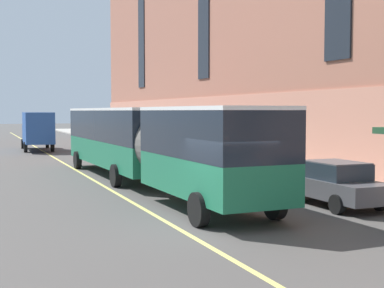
{
  "coord_description": "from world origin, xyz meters",
  "views": [
    {
      "loc": [
        -6.41,
        -13.57,
        3.31
      ],
      "look_at": [
        2.83,
        8.95,
        1.8
      ],
      "focal_mm": 50.0,
      "sensor_mm": 36.0,
      "label": 1
    }
  ],
  "objects": [
    {
      "name": "box_truck",
      "position": [
        -1.47,
        32.29,
        1.81
      ],
      "size": [
        2.55,
        7.58,
        3.19
      ],
      "color": "#285199",
      "rests_on": "ground"
    },
    {
      "name": "parked_car_darkgray_0",
      "position": [
        5.2,
        1.75,
        0.78
      ],
      "size": [
        1.97,
        4.77,
        1.56
      ],
      "color": "#4C4C51",
      "rests_on": "ground"
    },
    {
      "name": "ground_plane",
      "position": [
        0.0,
        0.0,
        0.0
      ],
      "size": [
        260.0,
        260.0,
        0.0
      ],
      "primitive_type": "plane",
      "color": "#4C4947"
    },
    {
      "name": "fire_hydrant",
      "position": [
        6.8,
        19.41,
        0.49
      ],
      "size": [
        0.42,
        0.24,
        0.72
      ],
      "color": "red",
      "rests_on": "sidewalk"
    },
    {
      "name": "parked_car_green_6",
      "position": [
        5.24,
        10.23,
        0.78
      ],
      "size": [
        1.98,
        4.24,
        1.56
      ],
      "color": "#23603D",
      "rests_on": "ground"
    },
    {
      "name": "city_bus",
      "position": [
        0.56,
        8.96,
        2.02
      ],
      "size": [
        3.29,
        20.35,
        3.45
      ],
      "color": "#1E704C",
      "rests_on": "ground"
    },
    {
      "name": "parked_car_silver_7",
      "position": [
        5.12,
        30.48,
        0.78
      ],
      "size": [
        2.08,
        4.54,
        1.56
      ],
      "color": "#B7B7BC",
      "rests_on": "ground"
    },
    {
      "name": "parked_car_red_1",
      "position": [
        5.15,
        21.05,
        0.78
      ],
      "size": [
        1.98,
        4.23,
        1.56
      ],
      "color": "#B21E19",
      "rests_on": "ground"
    },
    {
      "name": "sidewalk",
      "position": [
        8.32,
        3.0,
        0.07
      ],
      "size": [
        4.04,
        160.0,
        0.15
      ],
      "primitive_type": "cube",
      "color": "#ADA89E",
      "rests_on": "ground"
    },
    {
      "name": "lane_centerline",
      "position": [
        -1.14,
        3.0,
        0.0
      ],
      "size": [
        0.16,
        140.0,
        0.01
      ],
      "primitive_type": "cube",
      "color": "#E0D66B",
      "rests_on": "ground"
    }
  ]
}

